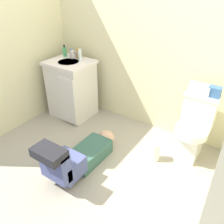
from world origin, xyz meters
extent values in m
cube|color=#9D9582|center=(0.00, 0.00, -0.02)|extent=(3.08, 2.97, 0.04)
cube|color=beige|center=(0.00, 1.03, 1.20)|extent=(2.74, 0.08, 2.40)
cube|color=beige|center=(-1.33, 0.00, 1.20)|extent=(0.08, 1.97, 2.40)
cube|color=silver|center=(0.87, 0.66, 0.19)|extent=(0.22, 0.30, 0.38)
cylinder|color=silver|center=(0.87, 0.60, 0.38)|extent=(0.35, 0.35, 0.08)
cube|color=silver|center=(0.87, 0.79, 0.55)|extent=(0.34, 0.17, 0.34)
cube|color=silver|center=(0.87, 0.79, 0.73)|extent=(0.36, 0.19, 0.03)
cube|color=silver|center=(-0.88, 0.64, 0.39)|extent=(0.56, 0.48, 0.78)
cube|color=silver|center=(-0.88, 0.64, 0.80)|extent=(0.60, 0.52, 0.04)
cylinder|color=silver|center=(-0.88, 0.62, 0.79)|extent=(0.28, 0.28, 0.05)
cube|color=silver|center=(-0.73, 0.38, 0.37)|extent=(0.26, 0.03, 0.66)
cylinder|color=silver|center=(-0.88, 0.78, 0.87)|extent=(0.02, 0.02, 0.10)
cube|color=#33594C|center=(-0.05, -0.03, 0.09)|extent=(0.29, 0.52, 0.17)
sphere|color=tan|center=(-0.05, 0.30, 0.10)|extent=(0.19, 0.19, 0.19)
cube|color=#464F7F|center=(-0.05, -0.39, 0.18)|extent=(0.31, 0.28, 0.20)
cube|color=#464F7F|center=(-0.05, -0.53, 0.30)|extent=(0.31, 0.12, 0.32)
cube|color=black|center=(-0.05, -0.58, 0.47)|extent=(0.31, 0.19, 0.09)
cylinder|color=#33594C|center=(-0.24, 0.13, 0.06)|extent=(0.08, 0.30, 0.08)
cube|color=silver|center=(0.83, 0.79, 0.80)|extent=(0.22, 0.11, 0.10)
cube|color=#33598C|center=(0.98, 0.79, 0.81)|extent=(0.12, 0.09, 0.11)
cylinder|color=#479C5C|center=(-1.07, 0.76, 0.89)|extent=(0.06, 0.06, 0.13)
cylinder|color=black|center=(-1.07, 0.76, 0.97)|extent=(0.02, 0.02, 0.04)
cylinder|color=#4469BE|center=(-0.97, 0.78, 0.88)|extent=(0.04, 0.04, 0.11)
cylinder|color=white|center=(-0.92, 0.75, 0.87)|extent=(0.05, 0.05, 0.11)
cylinder|color=#BF8A2B|center=(-0.84, 0.79, 0.89)|extent=(0.06, 0.06, 0.14)
cylinder|color=silver|center=(-0.77, 0.74, 0.90)|extent=(0.05, 0.05, 0.15)
cylinder|color=white|center=(0.57, 0.38, 0.11)|extent=(0.11, 0.11, 0.23)
camera|label=1|loc=(1.33, -1.62, 1.88)|focal=38.21mm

